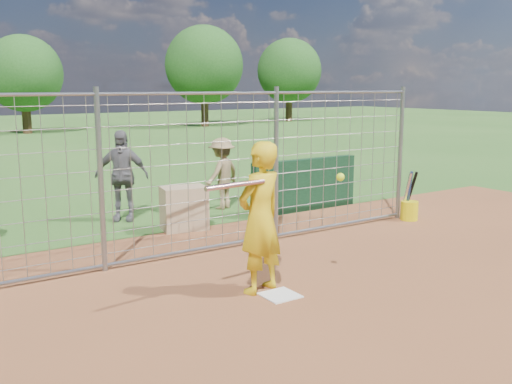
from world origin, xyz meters
TOP-DOWN VIEW (x-y plane):
  - ground at (0.00, 0.00)m, footprint 100.00×100.00m
  - home_plate at (0.00, -0.20)m, footprint 0.43×0.43m
  - dugout_wall at (3.40, 3.60)m, footprint 2.60×0.20m
  - batter at (-0.11, 0.09)m, footprint 0.80×0.63m
  - bystander_b at (-0.14, 4.87)m, footprint 1.11×0.94m
  - bystander_c at (2.04, 4.75)m, footprint 1.13×0.90m
  - equipment_bin at (0.53, 3.54)m, footprint 0.89×0.69m
  - equipment_in_play at (-0.26, -0.17)m, footprint 1.82×0.46m
  - bucket_with_bats at (4.56, 1.76)m, footprint 0.34×0.37m
  - backstop_fence at (0.00, 2.00)m, footprint 9.08×0.08m
  - tree_line at (3.13, 28.13)m, footprint 44.66×6.72m

SIDE VIEW (x-z plane):
  - ground at x=0.00m, z-range 0.00..0.00m
  - home_plate at x=0.00m, z-range 0.00..0.02m
  - bucket_with_bats at x=4.56m, z-range -0.24..0.73m
  - equipment_bin at x=0.53m, z-range 0.00..0.80m
  - dugout_wall at x=3.40m, z-range 0.00..1.10m
  - bystander_c at x=2.04m, z-range 0.00..1.53m
  - bystander_b at x=-0.14m, z-range 0.00..1.78m
  - batter at x=-0.11m, z-range 0.00..1.94m
  - backstop_fence at x=0.00m, z-range -0.04..2.56m
  - equipment_in_play at x=-0.26m, z-range 1.42..1.52m
  - tree_line at x=3.13m, z-range 0.47..6.95m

